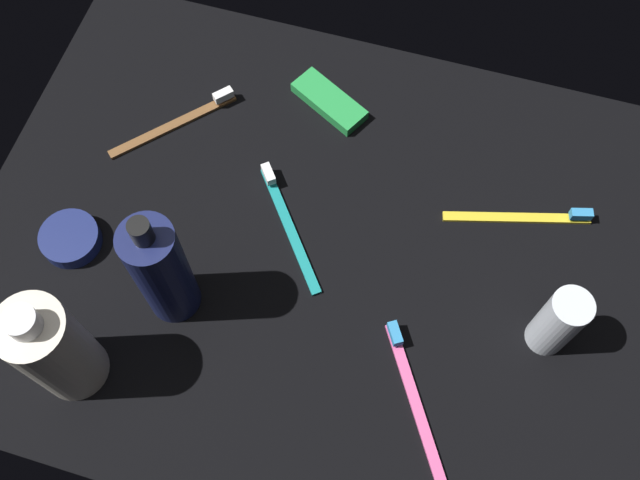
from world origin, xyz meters
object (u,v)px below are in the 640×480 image
(lotion_bottle, at_px, (161,271))
(snack_bar_green, at_px, (329,101))
(toothbrush_brown, at_px, (181,120))
(toothbrush_pink, at_px, (412,390))
(deodorant_stick, at_px, (558,322))
(bodywash_bottle, at_px, (54,349))
(toothbrush_teal, at_px, (287,220))
(toothbrush_yellow, at_px, (526,217))
(cream_tin_left, at_px, (70,239))

(lotion_bottle, bearing_deg, snack_bar_green, 72.89)
(lotion_bottle, xyz_separation_m, toothbrush_brown, (-0.08, 0.23, -0.08))
(toothbrush_pink, xyz_separation_m, toothbrush_brown, (-0.37, 0.26, 0.00))
(deodorant_stick, distance_m, toothbrush_pink, 0.17)
(bodywash_bottle, distance_m, toothbrush_teal, 0.30)
(toothbrush_teal, xyz_separation_m, snack_bar_green, (0.00, 0.18, 0.00))
(toothbrush_pink, bearing_deg, toothbrush_teal, 140.57)
(toothbrush_teal, distance_m, toothbrush_yellow, 0.29)
(toothbrush_pink, distance_m, cream_tin_left, 0.44)
(toothbrush_yellow, relative_size, cream_tin_left, 2.49)
(bodywash_bottle, relative_size, toothbrush_brown, 1.27)
(toothbrush_pink, relative_size, toothbrush_yellow, 0.90)
(bodywash_bottle, relative_size, deodorant_stick, 1.63)
(bodywash_bottle, height_order, deodorant_stick, bodywash_bottle)
(toothbrush_brown, xyz_separation_m, snack_bar_green, (0.18, 0.08, 0.00))
(deodorant_stick, bearing_deg, snack_bar_green, 143.68)
(snack_bar_green, relative_size, cream_tin_left, 1.46)
(lotion_bottle, distance_m, snack_bar_green, 0.34)
(toothbrush_teal, bearing_deg, bodywash_bottle, -125.26)
(toothbrush_yellow, distance_m, snack_bar_green, 0.29)
(toothbrush_teal, distance_m, cream_tin_left, 0.26)
(bodywash_bottle, bearing_deg, toothbrush_teal, 54.74)
(toothbrush_brown, bearing_deg, toothbrush_pink, -35.02)
(toothbrush_pink, distance_m, snack_bar_green, 0.39)
(lotion_bottle, xyz_separation_m, toothbrush_pink, (0.29, -0.03, -0.08))
(toothbrush_yellow, height_order, cream_tin_left, same)
(toothbrush_yellow, height_order, toothbrush_brown, same)
(bodywash_bottle, xyz_separation_m, cream_tin_left, (-0.07, 0.14, -0.07))
(bodywash_bottle, relative_size, toothbrush_teal, 1.18)
(deodorant_stick, bearing_deg, toothbrush_brown, 162.68)
(bodywash_bottle, height_order, toothbrush_yellow, bodywash_bottle)
(bodywash_bottle, bearing_deg, toothbrush_brown, 90.97)
(lotion_bottle, xyz_separation_m, toothbrush_teal, (0.09, 0.13, -0.08))
(bodywash_bottle, distance_m, snack_bar_green, 0.46)
(toothbrush_yellow, bearing_deg, toothbrush_pink, -109.08)
(deodorant_stick, distance_m, snack_bar_green, 0.40)
(lotion_bottle, height_order, toothbrush_brown, lotion_bottle)
(toothbrush_teal, height_order, snack_bar_green, toothbrush_teal)
(lotion_bottle, relative_size, toothbrush_yellow, 1.11)
(lotion_bottle, xyz_separation_m, cream_tin_left, (-0.15, 0.03, -0.08))
(bodywash_bottle, distance_m, cream_tin_left, 0.17)
(lotion_bottle, distance_m, toothbrush_teal, 0.18)
(deodorant_stick, distance_m, toothbrush_teal, 0.33)
(bodywash_bottle, height_order, toothbrush_brown, bodywash_bottle)
(bodywash_bottle, xyz_separation_m, toothbrush_yellow, (0.45, 0.33, -0.07))
(cream_tin_left, bearing_deg, snack_bar_green, 49.17)
(toothbrush_teal, xyz_separation_m, toothbrush_brown, (-0.18, 0.10, 0.00))
(lotion_bottle, relative_size, bodywash_bottle, 1.11)
(toothbrush_pink, relative_size, snack_bar_green, 1.54)
(lotion_bottle, distance_m, toothbrush_yellow, 0.44)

